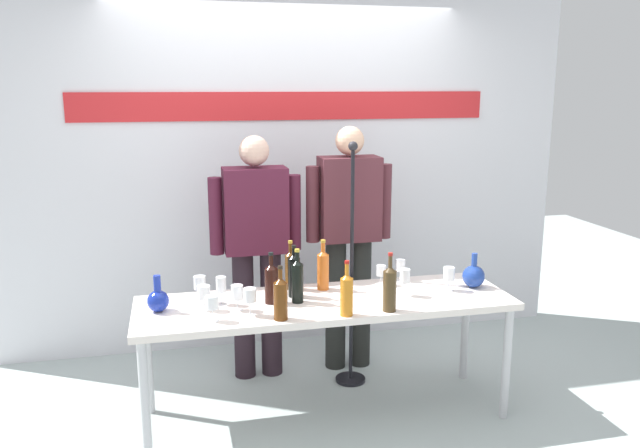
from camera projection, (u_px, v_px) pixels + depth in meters
ground_plane at (326, 414)px, 3.82m from camera, size 10.00×10.00×0.00m
back_wall at (286, 146)px, 4.69m from camera, size 4.32×0.11×3.00m
display_table at (326, 310)px, 3.68m from camera, size 2.17×0.64×0.73m
decanter_blue_left at (158, 300)px, 3.47m from camera, size 0.12×0.12×0.21m
decanter_blue_right at (474, 276)px, 3.89m from camera, size 0.14×0.14×0.21m
presenter_left at (256, 242)px, 4.16m from camera, size 0.60×0.22×1.63m
presenter_right at (349, 233)px, 4.30m from camera, size 0.59×0.22×1.68m
wine_bottle_0 at (390, 287)px, 3.46m from camera, size 0.07×0.07×0.33m
wine_bottle_1 at (291, 269)px, 3.84m from camera, size 0.07×0.07×0.30m
wine_bottle_2 at (323, 269)px, 3.83m from camera, size 0.07×0.07×0.31m
wine_bottle_3 at (297, 280)px, 3.60m from camera, size 0.07×0.07×0.31m
wine_bottle_4 at (294, 274)px, 3.70m from camera, size 0.07×0.07×0.31m
wine_bottle_5 at (271, 282)px, 3.59m from camera, size 0.08×0.08×0.30m
wine_bottle_6 at (281, 297)px, 3.34m from camera, size 0.07×0.07×0.29m
wine_bottle_7 at (347, 293)px, 3.40m from camera, size 0.07×0.07×0.31m
wine_glass_left_0 at (204, 293)px, 3.48m from camera, size 0.07×0.07×0.14m
wine_glass_left_1 at (200, 283)px, 3.61m from camera, size 0.07×0.07×0.15m
wine_glass_left_2 at (221, 285)px, 3.57m from camera, size 0.06×0.06×0.16m
wine_glass_left_3 at (212, 303)px, 3.32m from camera, size 0.07×0.07×0.14m
wine_glass_left_4 at (250, 296)px, 3.40m from camera, size 0.07×0.07×0.15m
wine_glass_left_5 at (237, 293)px, 3.48m from camera, size 0.07×0.07×0.14m
wine_glass_right_0 at (405, 277)px, 3.72m from camera, size 0.06×0.06×0.16m
wine_glass_right_1 at (381, 271)px, 3.93m from camera, size 0.06×0.06×0.12m
wine_glass_right_2 at (449, 274)px, 3.82m from camera, size 0.07×0.07×0.15m
wine_glass_right_3 at (400, 266)px, 4.01m from camera, size 0.06×0.06×0.14m
microphone_stand at (351, 304)px, 4.15m from camera, size 0.20×0.20×1.60m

